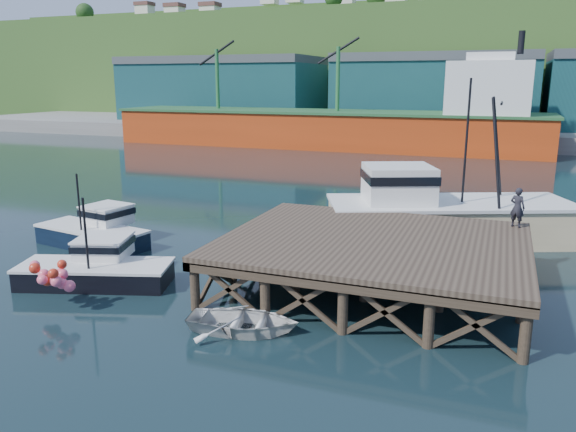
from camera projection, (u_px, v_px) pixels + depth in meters
The scene contains 12 objects.
ground at pixel (253, 272), 25.30m from camera, with size 300.00×300.00×0.00m, color black.
wharf at pixel (373, 244), 22.76m from camera, with size 12.00×10.00×2.62m.
far_quay at pixel (436, 129), 88.59m from camera, with size 160.00×40.00×2.00m, color gray.
warehouse_left at pixel (223, 92), 94.94m from camera, with size 32.00×16.00×9.00m, color #174D4C.
warehouse_mid at pixel (435, 94), 82.76m from camera, with size 28.00×16.00×9.00m, color #174D4C.
cargo_ship at pixel (349, 122), 71.03m from camera, with size 55.50×10.00×13.75m.
hillside at pixel (457, 67), 113.46m from camera, with size 220.00×50.00×22.00m, color #2D511E.
boat_navy at pixel (96, 231), 29.19m from camera, with size 6.54×3.94×3.91m.
boat_black at pixel (97, 267), 23.76m from camera, with size 6.69×5.54×3.88m.
trawler at pixel (445, 209), 29.84m from camera, with size 13.49×9.12×8.52m.
dinghy at pixel (243, 321), 19.14m from camera, with size 2.73×3.83×0.79m, color silver.
dockworker at pixel (517, 207), 24.45m from camera, with size 0.64×0.42×1.75m, color black.
Camera 1 is at (10.09, -21.83, 8.38)m, focal length 35.00 mm.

